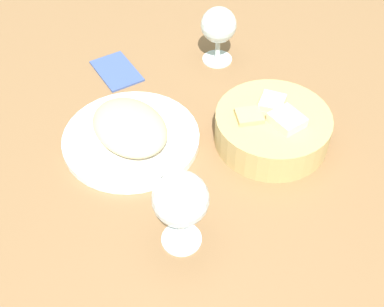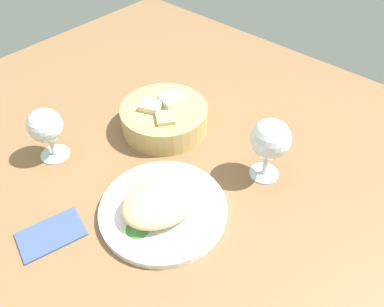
# 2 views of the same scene
# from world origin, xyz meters

# --- Properties ---
(ground_plane) EXTENTS (1.40, 1.40, 0.02)m
(ground_plane) POSITION_xyz_m (0.00, 0.00, -0.01)
(ground_plane) COLOR olive
(plate) EXTENTS (0.24, 0.24, 0.01)m
(plate) POSITION_xyz_m (0.02, -0.04, 0.01)
(plate) COLOR white
(plate) RESTS_ON ground_plane
(omelette) EXTENTS (0.17, 0.14, 0.04)m
(omelette) POSITION_xyz_m (0.02, -0.04, 0.04)
(omelette) COLOR beige
(omelette) RESTS_ON plate
(lettuce_garnish) EXTENTS (0.04, 0.04, 0.01)m
(lettuce_garnish) POSITION_xyz_m (-0.05, -0.05, 0.02)
(lettuce_garnish) COLOR #44863C
(lettuce_garnish) RESTS_ON plate
(bread_basket) EXTENTS (0.20, 0.20, 0.07)m
(bread_basket) POSITION_xyz_m (0.19, 0.12, 0.03)
(bread_basket) COLOR tan
(bread_basket) RESTS_ON ground_plane
(wine_glass_near) EXTENTS (0.08, 0.08, 0.14)m
(wine_glass_near) POSITION_xyz_m (0.22, -0.13, 0.09)
(wine_glass_near) COLOR silver
(wine_glass_near) RESTS_ON ground_plane
(wine_glass_far) EXTENTS (0.07, 0.07, 0.12)m
(wine_glass_far) POSITION_xyz_m (-0.03, 0.23, 0.08)
(wine_glass_far) COLOR silver
(wine_glass_far) RESTS_ON ground_plane
(folded_napkin) EXTENTS (0.12, 0.10, 0.01)m
(folded_napkin) POSITION_xyz_m (-0.15, 0.07, 0.00)
(folded_napkin) COLOR #3E5494
(folded_napkin) RESTS_ON ground_plane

